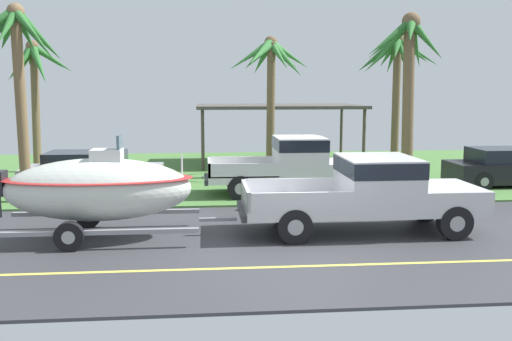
{
  "coord_description": "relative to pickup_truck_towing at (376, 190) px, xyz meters",
  "views": [
    {
      "loc": [
        -2.2,
        -12.49,
        3.49
      ],
      "look_at": [
        -0.92,
        1.41,
        1.47
      ],
      "focal_mm": 39.75,
      "sensor_mm": 36.0,
      "label": 1
    }
  ],
  "objects": [
    {
      "name": "palm_tree_mid",
      "position": [
        -9.71,
        4.37,
        3.6
      ],
      "size": [
        2.78,
        2.86,
        5.97
      ],
      "color": "brown",
      "rests_on": "ground"
    },
    {
      "name": "boat_on_trailer",
      "position": [
        -6.66,
        -0.0,
        0.14
      ],
      "size": [
        5.68,
        2.36,
        2.43
      ],
      "color": "gray",
      "rests_on": "ground"
    },
    {
      "name": "palm_tree_far_right",
      "position": [
        -11.08,
        11.0,
        3.12
      ],
      "size": [
        2.81,
        2.97,
        5.45
      ],
      "color": "brown",
      "rests_on": "ground"
    },
    {
      "name": "carport_awning",
      "position": [
        -0.75,
        12.67,
        1.59
      ],
      "size": [
        7.46,
        4.58,
        2.75
      ],
      "color": "#4C4238",
      "rests_on": "ground"
    },
    {
      "name": "parked_sedan_near",
      "position": [
        -7.97,
        6.11,
        -0.36
      ],
      "size": [
        4.58,
        1.89,
        1.38
      ],
      "color": "#99999E",
      "rests_on": "ground"
    },
    {
      "name": "palm_tree_near_right",
      "position": [
        3.1,
        6.61,
        3.44
      ],
      "size": [
        3.28,
        3.12,
        6.16
      ],
      "color": "brown",
      "rests_on": "ground"
    },
    {
      "name": "ground",
      "position": [
        -1.97,
        7.58,
        -1.05
      ],
      "size": [
        36.0,
        22.0,
        0.11
      ],
      "color": "#38383D"
    },
    {
      "name": "parked_pickup_background",
      "position": [
        -1.1,
        4.96,
        0.02
      ],
      "size": [
        5.5,
        1.98,
        1.92
      ],
      "color": "silver",
      "rests_on": "ground"
    },
    {
      "name": "palm_tree_far_left",
      "position": [
        -1.59,
        8.68,
        3.3
      ],
      "size": [
        3.35,
        3.3,
        5.49
      ],
      "color": "brown",
      "rests_on": "ground"
    },
    {
      "name": "pickup_truck_towing",
      "position": [
        0.0,
        0.0,
        0.0
      ],
      "size": [
        5.97,
        2.14,
        1.85
      ],
      "color": "silver",
      "rests_on": "ground"
    },
    {
      "name": "palm_tree_near_left",
      "position": [
        3.85,
        10.09,
        3.44
      ],
      "size": [
        3.76,
        2.86,
        5.75
      ],
      "color": "brown",
      "rests_on": "ground"
    }
  ]
}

